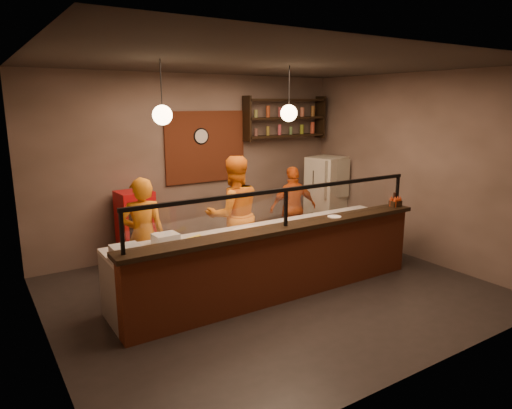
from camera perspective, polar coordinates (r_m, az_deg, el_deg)
floor at (r=6.80m, az=2.06°, el=-10.75°), size 6.00×6.00×0.00m
ceiling at (r=6.26m, az=2.30°, el=17.22°), size 6.00×6.00×0.00m
wall_back at (r=8.49m, az=-7.55°, el=5.08°), size 6.00×0.00×6.00m
wall_left at (r=5.27m, az=-25.71°, el=-0.67°), size 0.00×5.00×5.00m
wall_right at (r=8.40m, az=19.27°, el=4.41°), size 0.00×5.00×5.00m
wall_front at (r=4.56m, az=20.42°, el=-2.10°), size 6.00×0.00×6.00m
brick_patch at (r=8.51m, az=-6.30°, el=7.17°), size 1.60×0.04×1.30m
service_counter at (r=6.39m, az=3.64°, el=-7.52°), size 4.60×0.25×1.00m
counter_ledge at (r=6.23m, az=3.71°, el=-2.93°), size 4.70×0.37×0.06m
worktop_cabinet at (r=6.80m, az=1.12°, el=-6.90°), size 4.60×0.75×0.85m
worktop at (r=6.66m, az=1.14°, el=-3.25°), size 4.60×0.75×0.05m
sneeze_guard at (r=6.14m, az=3.75°, el=0.12°), size 4.50×0.05×0.52m
wall_shelving at (r=9.24m, az=3.70°, el=10.75°), size 1.84×0.28×0.85m
wall_clock at (r=8.44m, az=-6.91°, el=8.48°), size 0.30×0.04×0.30m
pendant_left at (r=5.71m, az=-11.63°, el=10.92°), size 0.24×0.24×0.77m
pendant_right at (r=6.64m, az=4.13°, el=11.34°), size 0.24×0.24×0.77m
cook_left at (r=6.68m, az=-13.94°, el=-3.85°), size 0.70×0.54×1.69m
cook_mid at (r=7.28m, az=-2.77°, el=-1.32°), size 1.04×0.88×1.89m
cook_right at (r=8.52m, az=4.66°, el=-0.45°), size 0.97×0.57×1.56m
fridge at (r=9.49m, az=8.71°, el=1.01°), size 0.82×0.79×1.62m
red_cooler at (r=7.89m, az=-14.77°, el=-2.93°), size 0.58×0.53×1.28m
pizza_dough at (r=6.51m, az=-0.52°, el=-3.33°), size 0.72×0.72×0.01m
prep_tub_a at (r=6.05m, az=-11.26°, el=-4.22°), size 0.32×0.28×0.14m
prep_tub_b at (r=5.99m, az=-11.21°, el=-4.32°), size 0.32×0.26×0.15m
prep_tub_c at (r=5.60m, az=-16.01°, el=-5.71°), size 0.33×0.26×0.16m
rolling_pin at (r=6.11m, az=-8.19°, el=-4.32°), size 0.35×0.18×0.06m
condiment_caddy at (r=7.69m, az=17.02°, el=0.13°), size 0.18×0.15×0.09m
pepper_mill at (r=7.68m, az=16.90°, el=0.61°), size 0.06×0.06×0.22m
small_plate at (r=6.76m, az=9.76°, el=-1.51°), size 0.22×0.22×0.01m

